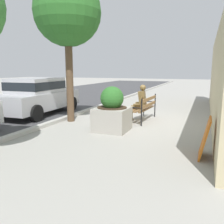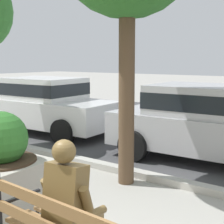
{
  "view_description": "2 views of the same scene",
  "coord_description": "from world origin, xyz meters",
  "px_view_note": "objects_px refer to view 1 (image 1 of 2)",
  "views": [
    {
      "loc": [
        -8.44,
        -2.1,
        1.93
      ],
      "look_at": [
        -1.72,
        0.59,
        0.6
      ],
      "focal_mm": 37.54,
      "sensor_mm": 36.0,
      "label": 1
    },
    {
      "loc": [
        2.06,
        -2.1,
        2.08
      ],
      "look_at": [
        -2.79,
        4.58,
        0.8
      ],
      "focal_mm": 54.81,
      "sensor_mm": 36.0,
      "label": 2
    }
  ],
  "objects_px": {
    "street_tree_down_street": "(68,13)",
    "leaning_signboard": "(205,138)",
    "bronze_statue_seated": "(138,103)",
    "concrete_planter": "(112,112)",
    "park_bench": "(145,106)",
    "parked_car_silver": "(38,95)"
  },
  "relations": [
    {
      "from": "bronze_statue_seated",
      "to": "leaning_signboard",
      "type": "height_order",
      "value": "bronze_statue_seated"
    },
    {
      "from": "concrete_planter",
      "to": "street_tree_down_street",
      "type": "xyz_separation_m",
      "value": [
        0.7,
        1.95,
        3.26
      ]
    },
    {
      "from": "concrete_planter",
      "to": "parked_car_silver",
      "type": "distance_m",
      "value": 4.22
    },
    {
      "from": "concrete_planter",
      "to": "street_tree_down_street",
      "type": "relative_size",
      "value": 0.28
    },
    {
      "from": "street_tree_down_street",
      "to": "leaning_signboard",
      "type": "height_order",
      "value": "street_tree_down_street"
    },
    {
      "from": "concrete_planter",
      "to": "parked_car_silver",
      "type": "bearing_deg",
      "value": 70.98
    },
    {
      "from": "bronze_statue_seated",
      "to": "street_tree_down_street",
      "type": "distance_m",
      "value": 4.07
    },
    {
      "from": "parked_car_silver",
      "to": "leaning_signboard",
      "type": "height_order",
      "value": "parked_car_silver"
    },
    {
      "from": "street_tree_down_street",
      "to": "leaning_signboard",
      "type": "bearing_deg",
      "value": -114.05
    },
    {
      "from": "bronze_statue_seated",
      "to": "concrete_planter",
      "type": "relative_size",
      "value": 0.97
    },
    {
      "from": "bronze_statue_seated",
      "to": "leaning_signboard",
      "type": "bearing_deg",
      "value": -142.59
    },
    {
      "from": "park_bench",
      "to": "parked_car_silver",
      "type": "height_order",
      "value": "parked_car_silver"
    },
    {
      "from": "park_bench",
      "to": "bronze_statue_seated",
      "type": "relative_size",
      "value": 1.33
    },
    {
      "from": "park_bench",
      "to": "leaning_signboard",
      "type": "relative_size",
      "value": 2.03
    },
    {
      "from": "street_tree_down_street",
      "to": "park_bench",
      "type": "bearing_deg",
      "value": -66.4
    },
    {
      "from": "bronze_statue_seated",
      "to": "parked_car_silver",
      "type": "height_order",
      "value": "parked_car_silver"
    },
    {
      "from": "bronze_statue_seated",
      "to": "street_tree_down_street",
      "type": "relative_size",
      "value": 0.27
    },
    {
      "from": "park_bench",
      "to": "parked_car_silver",
      "type": "relative_size",
      "value": 0.44
    },
    {
      "from": "park_bench",
      "to": "concrete_planter",
      "type": "bearing_deg",
      "value": 161.67
    },
    {
      "from": "street_tree_down_street",
      "to": "parked_car_silver",
      "type": "xyz_separation_m",
      "value": [
        0.67,
        2.03,
        -3.01
      ]
    },
    {
      "from": "street_tree_down_street",
      "to": "concrete_planter",
      "type": "bearing_deg",
      "value": -109.83
    },
    {
      "from": "street_tree_down_street",
      "to": "parked_car_silver",
      "type": "bearing_deg",
      "value": 71.77
    }
  ]
}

